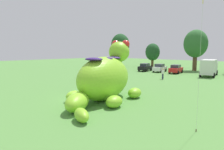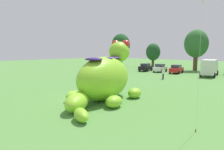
{
  "view_description": "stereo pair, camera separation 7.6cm",
  "coord_description": "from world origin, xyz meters",
  "px_view_note": "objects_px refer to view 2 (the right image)",
  "views": [
    {
      "loc": [
        14.47,
        -11.22,
        4.6
      ],
      "look_at": [
        1.07,
        2.71,
        2.23
      ],
      "focal_mm": 32.49,
      "sensor_mm": 36.0,
      "label": 1
    },
    {
      "loc": [
        14.52,
        -11.16,
        4.6
      ],
      "look_at": [
        1.07,
        2.71,
        2.23
      ],
      "focal_mm": 32.49,
      "sensor_mm": 36.0,
      "label": 2
    }
  ],
  "objects_px": {
    "giant_inflatable_creature": "(105,78)",
    "box_truck": "(210,67)",
    "car_white": "(160,68)",
    "car_red": "(176,69)",
    "spectator_near_inflatable": "(84,74)",
    "spectator_by_cars": "(103,78)",
    "car_black": "(146,67)",
    "spectator_mid_field": "(163,74)",
    "spectator_wandering": "(112,84)"
  },
  "relations": [
    {
      "from": "car_black",
      "to": "spectator_near_inflatable",
      "type": "distance_m",
      "value": 17.11
    },
    {
      "from": "car_black",
      "to": "spectator_mid_field",
      "type": "distance_m",
      "value": 12.66
    },
    {
      "from": "giant_inflatable_creature",
      "to": "car_black",
      "type": "bearing_deg",
      "value": 116.71
    },
    {
      "from": "spectator_near_inflatable",
      "to": "giant_inflatable_creature",
      "type": "bearing_deg",
      "value": -30.34
    },
    {
      "from": "spectator_by_cars",
      "to": "spectator_near_inflatable",
      "type": "bearing_deg",
      "value": 169.25
    },
    {
      "from": "car_red",
      "to": "spectator_near_inflatable",
      "type": "distance_m",
      "value": 19.09
    },
    {
      "from": "box_truck",
      "to": "spectator_wandering",
      "type": "distance_m",
      "value": 21.8
    },
    {
      "from": "giant_inflatable_creature",
      "to": "car_white",
      "type": "relative_size",
      "value": 2.37
    },
    {
      "from": "car_white",
      "to": "box_truck",
      "type": "height_order",
      "value": "box_truck"
    },
    {
      "from": "box_truck",
      "to": "spectator_by_cars",
      "type": "relative_size",
      "value": 3.9
    },
    {
      "from": "car_black",
      "to": "car_red",
      "type": "height_order",
      "value": "same"
    },
    {
      "from": "giant_inflatable_creature",
      "to": "spectator_mid_field",
      "type": "bearing_deg",
      "value": 100.45
    },
    {
      "from": "car_black",
      "to": "car_red",
      "type": "distance_m",
      "value": 6.9
    },
    {
      "from": "car_black",
      "to": "spectator_by_cars",
      "type": "bearing_deg",
      "value": -72.82
    },
    {
      "from": "spectator_near_inflatable",
      "to": "spectator_mid_field",
      "type": "xyz_separation_m",
      "value": [
        9.21,
        8.51,
        0.0
      ]
    },
    {
      "from": "car_red",
      "to": "spectator_by_cars",
      "type": "xyz_separation_m",
      "value": [
        -1.25,
        -18.9,
        -0.01
      ]
    },
    {
      "from": "car_black",
      "to": "box_truck",
      "type": "distance_m",
      "value": 13.22
    },
    {
      "from": "car_red",
      "to": "spectator_by_cars",
      "type": "relative_size",
      "value": 2.52
    },
    {
      "from": "car_black",
      "to": "spectator_near_inflatable",
      "type": "bearing_deg",
      "value": -89.71
    },
    {
      "from": "giant_inflatable_creature",
      "to": "car_red",
      "type": "height_order",
      "value": "giant_inflatable_creature"
    },
    {
      "from": "giant_inflatable_creature",
      "to": "car_black",
      "type": "height_order",
      "value": "giant_inflatable_creature"
    },
    {
      "from": "spectator_wandering",
      "to": "car_black",
      "type": "bearing_deg",
      "value": 115.41
    },
    {
      "from": "car_black",
      "to": "spectator_by_cars",
      "type": "xyz_separation_m",
      "value": [
        5.61,
        -18.16,
        -0.01
      ]
    },
    {
      "from": "spectator_wandering",
      "to": "car_white",
      "type": "bearing_deg",
      "value": 107.27
    },
    {
      "from": "spectator_mid_field",
      "to": "spectator_by_cars",
      "type": "xyz_separation_m",
      "value": [
        -3.68,
        -9.56,
        0.0
      ]
    },
    {
      "from": "giant_inflatable_creature",
      "to": "spectator_mid_field",
      "type": "xyz_separation_m",
      "value": [
        -2.88,
        15.59,
        -1.22
      ]
    },
    {
      "from": "spectator_mid_field",
      "to": "car_red",
      "type": "bearing_deg",
      "value": 104.61
    },
    {
      "from": "giant_inflatable_creature",
      "to": "box_truck",
      "type": "relative_size",
      "value": 1.53
    },
    {
      "from": "car_red",
      "to": "spectator_wandering",
      "type": "bearing_deg",
      "value": -81.93
    },
    {
      "from": "box_truck",
      "to": "spectator_near_inflatable",
      "type": "bearing_deg",
      "value": -126.43
    },
    {
      "from": "giant_inflatable_creature",
      "to": "car_red",
      "type": "xyz_separation_m",
      "value": [
        -5.31,
        24.92,
        -1.21
      ]
    },
    {
      "from": "box_truck",
      "to": "car_red",
      "type": "bearing_deg",
      "value": 179.1
    },
    {
      "from": "giant_inflatable_creature",
      "to": "spectator_mid_field",
      "type": "height_order",
      "value": "giant_inflatable_creature"
    },
    {
      "from": "giant_inflatable_creature",
      "to": "spectator_wandering",
      "type": "xyz_separation_m",
      "value": [
        -2.24,
        3.28,
        -1.22
      ]
    },
    {
      "from": "giant_inflatable_creature",
      "to": "car_white",
      "type": "xyz_separation_m",
      "value": [
        -8.97,
        24.92,
        -1.21
      ]
    },
    {
      "from": "giant_inflatable_creature",
      "to": "spectator_near_inflatable",
      "type": "relative_size",
      "value": 5.99
    },
    {
      "from": "car_white",
      "to": "spectator_mid_field",
      "type": "distance_m",
      "value": 11.14
    },
    {
      "from": "car_white",
      "to": "spectator_near_inflatable",
      "type": "relative_size",
      "value": 2.53
    },
    {
      "from": "spectator_near_inflatable",
      "to": "spectator_wandering",
      "type": "distance_m",
      "value": 10.55
    },
    {
      "from": "car_black",
      "to": "car_red",
      "type": "relative_size",
      "value": 1.0
    },
    {
      "from": "giant_inflatable_creature",
      "to": "spectator_by_cars",
      "type": "bearing_deg",
      "value": 137.42
    },
    {
      "from": "car_black",
      "to": "spectator_mid_field",
      "type": "xyz_separation_m",
      "value": [
        9.29,
        -8.6,
        -0.01
      ]
    },
    {
      "from": "spectator_by_cars",
      "to": "car_red",
      "type": "bearing_deg",
      "value": 86.23
    },
    {
      "from": "car_white",
      "to": "spectator_mid_field",
      "type": "bearing_deg",
      "value": -56.86
    },
    {
      "from": "giant_inflatable_creature",
      "to": "spectator_near_inflatable",
      "type": "xyz_separation_m",
      "value": [
        -12.09,
        7.07,
        -1.22
      ]
    },
    {
      "from": "car_white",
      "to": "spectator_near_inflatable",
      "type": "xyz_separation_m",
      "value": [
        -3.12,
        -17.85,
        -0.01
      ]
    },
    {
      "from": "car_white",
      "to": "box_truck",
      "type": "distance_m",
      "value": 10.01
    },
    {
      "from": "car_white",
      "to": "car_red",
      "type": "distance_m",
      "value": 3.66
    },
    {
      "from": "car_red",
      "to": "box_truck",
      "type": "relative_size",
      "value": 0.65
    },
    {
      "from": "car_red",
      "to": "spectator_mid_field",
      "type": "height_order",
      "value": "car_red"
    }
  ]
}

